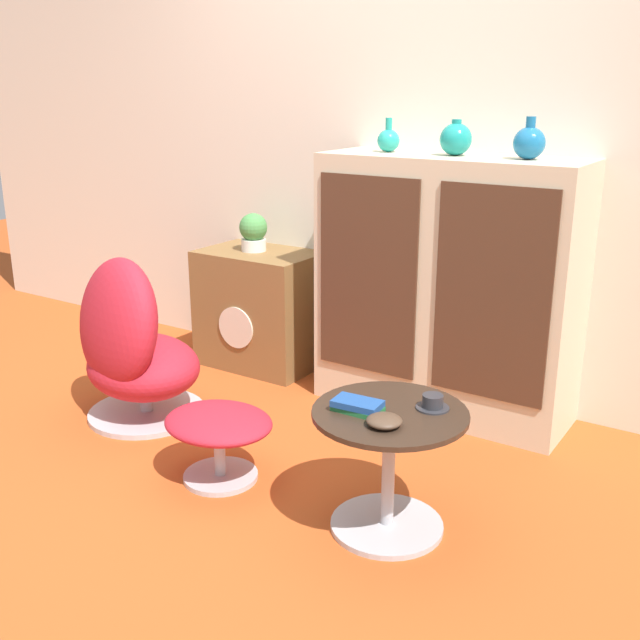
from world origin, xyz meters
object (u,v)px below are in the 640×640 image
vase_inner_right (529,143)px  egg_chair (131,348)px  coffee_table (389,459)px  book_stack (358,406)px  bowl (384,421)px  tv_console (261,309)px  vase_leftmost (388,140)px  sideboard (446,288)px  potted_plant (253,232)px  teacup (433,403)px  vase_inner_left (456,139)px  ottoman (219,429)px

vase_inner_right → egg_chair: bearing=-148.7°
coffee_table → vase_inner_right: vase_inner_right is taller
book_stack → bowl: book_stack is taller
tv_console → vase_leftmost: vase_leftmost is taller
sideboard → potted_plant: size_ratio=5.90×
vase_leftmost → book_stack: (0.50, -1.10, -0.77)m
teacup → vase_leftmost: bearing=126.4°
vase_leftmost → vase_inner_left: 0.32m
coffee_table → book_stack: (-0.09, -0.06, 0.19)m
vase_leftmost → vase_inner_right: 0.64m
tv_console → teacup: size_ratio=5.61×
vase_leftmost → teacup: 1.40m
vase_inner_left → teacup: (0.37, -0.95, -0.78)m
vase_inner_left → teacup: bearing=-68.5°
tv_console → coffee_table: tv_console is taller
ottoman → vase_inner_right: size_ratio=2.57×
ottoman → sideboard: bearing=68.4°
ottoman → vase_inner_right: (0.76, 1.09, 1.03)m
egg_chair → teacup: egg_chair is taller
vase_leftmost → potted_plant: size_ratio=0.75×
egg_chair → vase_inner_left: bearing=38.0°
vase_leftmost → coffee_table: bearing=-60.5°
egg_chair → potted_plant: bearing=89.0°
sideboard → book_stack: size_ratio=7.08×
vase_leftmost → potted_plant: vase_leftmost is taller
vase_inner_right → bowl: vase_inner_right is taller
coffee_table → vase_leftmost: vase_leftmost is taller
sideboard → book_stack: sideboard is taller
tv_console → book_stack: bearing=-41.3°
coffee_table → vase_inner_right: (0.05, 1.04, 0.98)m
teacup → book_stack: size_ratio=0.67×
potted_plant → book_stack: potted_plant is taller
sideboard → vase_leftmost: 0.71m
coffee_table → potted_plant: bearing=142.9°
coffee_table → vase_leftmost: size_ratio=3.46×
sideboard → tv_console: bearing=179.8°
vase_inner_right → teacup: (0.05, -0.95, -0.78)m
vase_leftmost → vase_inner_right: bearing=0.0°
coffee_table → teacup: (0.11, 0.09, 0.19)m
teacup → bowl: bearing=-108.9°
ottoman → book_stack: size_ratio=2.63×
sideboard → vase_leftmost: size_ratio=7.82×
ottoman → vase_inner_right: 1.68m
potted_plant → book_stack: bearing=-40.6°
potted_plant → ottoman: bearing=-58.5°
ottoman → bowl: bowl is taller
egg_chair → coffee_table: size_ratio=1.49×
sideboard → ottoman: 1.23m
ottoman → potted_plant: bearing=121.5°
vase_inner_right → bowl: (-0.02, -1.15, -0.78)m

